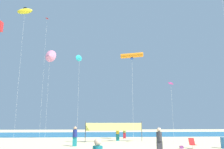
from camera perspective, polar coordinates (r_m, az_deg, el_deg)
name	(u,v)px	position (r m, az deg, el deg)	size (l,w,h in m)	color
ocean_band	(103,134)	(46.47, -2.31, -14.85)	(120.00, 20.00, 0.01)	#1E6B99
beachgoer_charcoal_shirt	(159,139)	(18.04, 11.89, -15.75)	(0.42, 0.42, 1.84)	#2D2D33
beachgoer_mustard_shirt	(118,133)	(29.00, 1.43, -14.56)	(0.42, 0.42, 1.82)	#19727A
beachgoer_navy_shirt	(75,136)	(22.76, -9.38, -15.02)	(0.42, 0.42, 1.86)	#19727A
beachgoer_olive_shirt	(124,132)	(33.77, 3.17, -14.30)	(0.39, 0.39, 1.72)	maroon
folding_beach_chair	(192,143)	(21.77, 19.69, -16.03)	(0.52, 0.65, 0.89)	red
trash_barrel	(224,143)	(23.04, 26.57, -15.20)	(0.61, 0.61, 0.95)	teal
volleyball_net	(114,128)	(27.92, 0.62, -13.32)	(7.01, 1.26, 2.40)	#4C4C51
beach_handbag	(181,147)	(21.42, 17.19, -17.18)	(0.31, 0.16, 0.25)	#7A3872
kite_cyan_delta	(79,58)	(31.17, -8.26, 4.14)	(0.94, 0.79, 11.36)	silver
kite_pink_delta	(50,56)	(33.01, -15.46, 4.60)	(1.77, 1.02, 12.33)	silver
kite_orange_tube	(132,56)	(23.93, 5.06, 4.78)	(2.38, 1.30, 9.41)	silver
kite_magenta_diamond	(171,84)	(25.55, 14.74, -2.25)	(0.62, 0.60, 6.64)	silver
kite_yellow_inflatable	(25,11)	(35.64, -21.22, 14.70)	(2.34, 1.08, 18.42)	silver
kite_red_diamond	(47,24)	(39.09, -16.21, 12.09)	(0.55, 0.54, 19.14)	silver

